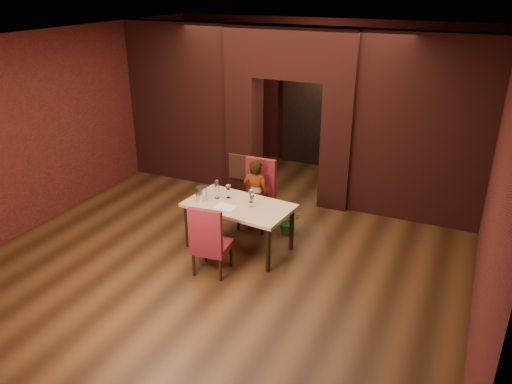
% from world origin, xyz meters
% --- Properties ---
extents(floor, '(8.00, 8.00, 0.00)m').
position_xyz_m(floor, '(0.00, 0.00, 0.00)').
color(floor, '#422510').
rests_on(floor, ground).
extents(ceiling, '(7.00, 8.00, 0.04)m').
position_xyz_m(ceiling, '(0.00, 0.00, 3.20)').
color(ceiling, silver).
rests_on(ceiling, ground).
extents(wall_back, '(7.00, 0.04, 3.20)m').
position_xyz_m(wall_back, '(0.00, 4.00, 1.60)').
color(wall_back, maroon).
rests_on(wall_back, ground).
extents(wall_front, '(7.00, 0.04, 3.20)m').
position_xyz_m(wall_front, '(0.00, -4.00, 1.60)').
color(wall_front, maroon).
rests_on(wall_front, ground).
extents(wall_left, '(0.04, 8.00, 3.20)m').
position_xyz_m(wall_left, '(-3.50, 0.00, 1.60)').
color(wall_left, maroon).
rests_on(wall_left, ground).
extents(wall_right, '(0.04, 8.00, 3.20)m').
position_xyz_m(wall_right, '(3.50, 0.00, 1.60)').
color(wall_right, maroon).
rests_on(wall_right, ground).
extents(pillar_left, '(0.55, 0.55, 2.30)m').
position_xyz_m(pillar_left, '(-0.95, 2.00, 1.15)').
color(pillar_left, maroon).
rests_on(pillar_left, ground).
extents(pillar_right, '(0.55, 0.55, 2.30)m').
position_xyz_m(pillar_right, '(0.95, 2.00, 1.15)').
color(pillar_right, maroon).
rests_on(pillar_right, ground).
extents(lintel, '(2.45, 0.55, 0.90)m').
position_xyz_m(lintel, '(0.00, 2.00, 2.75)').
color(lintel, maroon).
rests_on(lintel, ground).
extents(wing_wall_left, '(2.28, 0.35, 3.20)m').
position_xyz_m(wing_wall_left, '(-2.36, 2.00, 1.60)').
color(wing_wall_left, maroon).
rests_on(wing_wall_left, ground).
extents(wing_wall_right, '(2.28, 0.35, 3.20)m').
position_xyz_m(wing_wall_right, '(2.36, 2.00, 1.60)').
color(wing_wall_right, maroon).
rests_on(wing_wall_right, ground).
extents(vent_panel, '(0.40, 0.03, 0.50)m').
position_xyz_m(vent_panel, '(-0.95, 1.71, 0.55)').
color(vent_panel, '#A0562E').
rests_on(vent_panel, ground).
extents(rear_door, '(0.90, 0.08, 2.10)m').
position_xyz_m(rear_door, '(-0.40, 3.94, 1.05)').
color(rear_door, black).
rests_on(rear_door, ground).
extents(rear_door_frame, '(1.02, 0.04, 2.22)m').
position_xyz_m(rear_door_frame, '(-0.40, 3.90, 1.05)').
color(rear_door_frame, black).
rests_on(rear_door_frame, ground).
extents(dining_table, '(1.71, 1.08, 0.76)m').
position_xyz_m(dining_table, '(0.04, -0.27, 0.38)').
color(dining_table, tan).
rests_on(dining_table, ground).
extents(chair_far, '(0.54, 0.54, 1.17)m').
position_xyz_m(chair_far, '(-0.03, 0.51, 0.59)').
color(chair_far, maroon).
rests_on(chair_far, ground).
extents(chair_near, '(0.54, 0.54, 1.08)m').
position_xyz_m(chair_near, '(-0.01, -1.04, 0.54)').
color(chair_near, maroon).
rests_on(chair_near, ground).
extents(person_seated, '(0.48, 0.34, 1.23)m').
position_xyz_m(person_seated, '(-0.01, 0.47, 0.62)').
color(person_seated, beige).
rests_on(person_seated, ground).
extents(wine_glass_a, '(0.09, 0.09, 0.21)m').
position_xyz_m(wine_glass_a, '(-0.22, -0.12, 0.87)').
color(wine_glass_a, white).
rests_on(wine_glass_a, dining_table).
extents(wine_glass_b, '(0.08, 0.08, 0.20)m').
position_xyz_m(wine_glass_b, '(0.19, -0.13, 0.86)').
color(wine_glass_b, white).
rests_on(wine_glass_b, dining_table).
extents(wine_glass_c, '(0.08, 0.08, 0.20)m').
position_xyz_m(wine_glass_c, '(0.26, -0.26, 0.86)').
color(wine_glass_c, white).
rests_on(wine_glass_c, dining_table).
extents(tasting_sheet, '(0.31, 0.23, 0.00)m').
position_xyz_m(tasting_sheet, '(-0.10, -0.45, 0.76)').
color(tasting_sheet, silver).
rests_on(tasting_sheet, dining_table).
extents(wine_bucket, '(0.18, 0.18, 0.22)m').
position_xyz_m(wine_bucket, '(-0.56, -0.36, 0.87)').
color(wine_bucket, '#BABBC2').
rests_on(wine_bucket, dining_table).
extents(water_bottle, '(0.07, 0.07, 0.31)m').
position_xyz_m(water_bottle, '(-0.37, -0.20, 0.92)').
color(water_bottle, silver).
rests_on(water_bottle, dining_table).
extents(potted_plant, '(0.54, 0.52, 0.46)m').
position_xyz_m(potted_plant, '(0.57, 0.51, 0.23)').
color(potted_plant, '#256720').
rests_on(potted_plant, ground).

